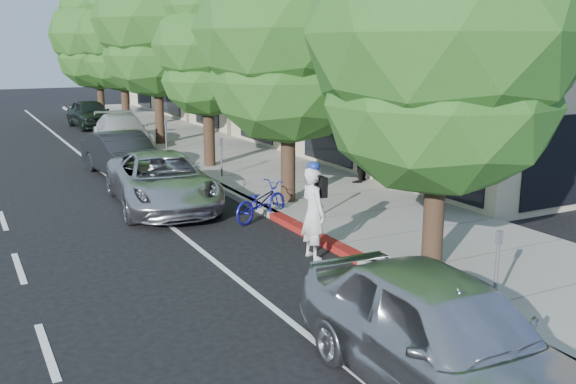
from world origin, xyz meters
TOP-DOWN VIEW (x-y plane):
  - ground at (0.00, 0.00)m, footprint 120.00×120.00m
  - sidewalk at (2.30, 8.00)m, footprint 4.60×56.00m
  - curb at (0.00, 8.00)m, footprint 0.30×56.00m
  - curb_red_segment at (0.00, 1.00)m, footprint 0.32×4.00m
  - storefront_building at (9.60, 18.00)m, footprint 10.00×36.00m
  - street_tree_0 at (0.90, -2.00)m, footprint 5.12×5.12m
  - street_tree_1 at (0.90, 4.00)m, footprint 5.00×5.00m
  - street_tree_2 at (0.90, 10.00)m, footprint 3.74×3.74m
  - street_tree_3 at (0.90, 16.00)m, footprint 5.30×5.30m
  - street_tree_4 at (0.90, 22.00)m, footprint 4.49×4.49m
  - street_tree_5 at (0.90, 28.00)m, footprint 5.49×5.49m
  - cyclist at (-0.70, -0.17)m, footprint 0.47×0.71m
  - bicycle at (-0.40, 3.00)m, footprint 1.93×1.32m
  - silver_suv at (-2.20, 5.50)m, footprint 2.93×5.49m
  - dark_sedan at (-2.10, 10.31)m, footprint 2.02×4.57m
  - white_pickup at (-0.71, 16.19)m, footprint 2.50×5.20m
  - dark_suv_far at (-0.50, 24.16)m, footprint 2.06×4.52m
  - near_car_a at (-1.96, -5.59)m, footprint 2.05×4.83m
  - pedestrian at (3.96, 5.22)m, footprint 1.06×1.03m

SIDE VIEW (x-z plane):
  - ground at x=0.00m, z-range 0.00..0.00m
  - sidewalk at x=2.30m, z-range 0.00..0.15m
  - curb at x=0.00m, z-range 0.00..0.15m
  - curb_red_segment at x=0.00m, z-range 0.00..0.15m
  - bicycle at x=-0.40m, z-range 0.00..0.96m
  - dark_sedan at x=-2.10m, z-range 0.00..1.46m
  - white_pickup at x=-0.71m, z-range 0.00..1.46m
  - silver_suv at x=-2.20m, z-range 0.00..1.47m
  - dark_suv_far at x=-0.50m, z-range 0.00..1.50m
  - near_car_a at x=-1.96m, z-range 0.00..1.63m
  - cyclist at x=-0.70m, z-range 0.00..1.93m
  - pedestrian at x=3.96m, z-range 0.15..1.88m
  - storefront_building at x=9.60m, z-range 0.00..7.00m
  - street_tree_2 at x=0.90m, z-range 0.86..7.58m
  - street_tree_0 at x=0.90m, z-range 0.73..8.10m
  - street_tree_1 at x=0.90m, z-range 0.81..8.39m
  - street_tree_4 at x=0.90m, z-range 0.93..8.56m
  - street_tree_5 at x=0.90m, z-range 0.82..8.89m
  - street_tree_3 at x=0.90m, z-range 0.99..9.55m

